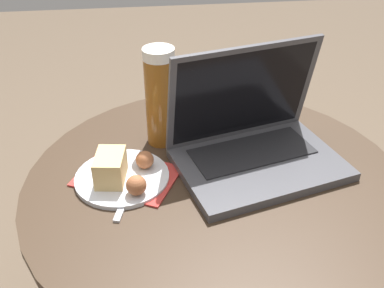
% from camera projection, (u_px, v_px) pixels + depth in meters
% --- Properties ---
extents(table, '(0.74, 0.74, 0.54)m').
position_uv_depth(table, '(215.00, 223.00, 0.94)').
color(table, '#515156').
rests_on(table, ground_plane).
extents(napkin, '(0.23, 0.20, 0.00)m').
position_uv_depth(napkin, '(127.00, 176.00, 0.88)').
color(napkin, '#B7332D').
rests_on(napkin, table).
extents(laptop, '(0.36, 0.30, 0.23)m').
position_uv_depth(laptop, '(254.00, 140.00, 0.90)').
color(laptop, '#47474C').
rests_on(laptop, table).
extents(beer_glass, '(0.06, 0.06, 0.21)m').
position_uv_depth(beer_glass, '(160.00, 97.00, 0.93)').
color(beer_glass, brown).
rests_on(beer_glass, table).
extents(snack_plate, '(0.18, 0.18, 0.06)m').
position_uv_depth(snack_plate, '(121.00, 172.00, 0.86)').
color(snack_plate, silver).
rests_on(snack_plate, table).
extents(fork, '(0.06, 0.17, 0.00)m').
position_uv_depth(fork, '(131.00, 185.00, 0.85)').
color(fork, '#B2B2B7').
rests_on(fork, table).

